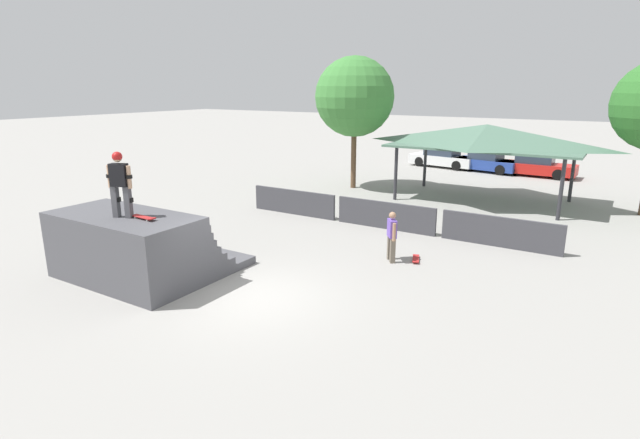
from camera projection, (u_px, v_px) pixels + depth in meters
ground_plane at (250, 297)px, 13.06m from camera, size 160.00×160.00×0.00m
quarter_pipe_ramp at (136, 248)px, 14.29m from camera, size 4.44×4.05×1.91m
skater_on_deck at (120, 180)px, 13.20m from camera, size 0.76×0.41×1.78m
skateboard_on_deck at (144, 217)px, 13.26m from camera, size 0.86×0.25×0.09m
bystander_walking at (392, 234)px, 15.52m from camera, size 0.48×0.56×1.60m
skateboard_on_ground at (416, 259)px, 15.75m from camera, size 0.46×0.81×0.09m
barrier_fence at (385, 215)px, 19.18m from camera, size 12.62×0.12×1.05m
pavilion_shelter at (486, 136)px, 23.21m from camera, size 8.53×4.67×3.63m
tree_beside_pavilion at (355, 97)px, 25.86m from camera, size 4.12×4.12×6.86m
parked_car_white at (443, 158)px, 33.82m from camera, size 4.72×2.37×1.27m
parked_car_blue at (487, 162)px, 32.06m from camera, size 4.26×2.39×1.27m
parked_car_red at (536, 166)px, 30.41m from camera, size 4.54×1.78×1.27m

